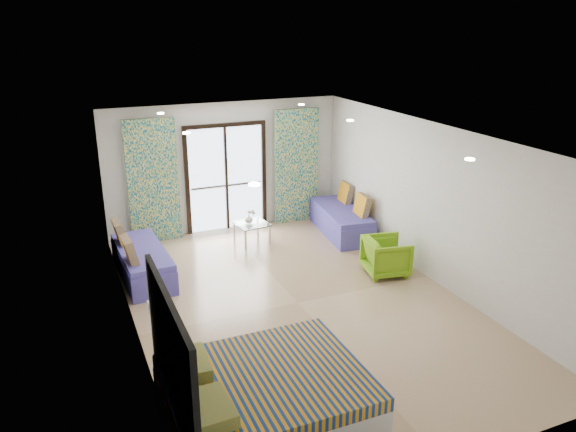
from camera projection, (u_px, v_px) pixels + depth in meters
name	position (u px, v px, depth m)	size (l,w,h in m)	color
floor	(298.00, 303.00, 8.97)	(5.00, 7.50, 0.01)	#917556
ceiling	(299.00, 136.00, 8.07)	(5.00, 7.50, 0.01)	silver
wall_back	(225.00, 167.00, 11.77)	(5.00, 0.01, 2.70)	silver
wall_front	(461.00, 351.00, 5.26)	(5.00, 0.01, 2.70)	silver
wall_left	(130.00, 249.00, 7.59)	(0.01, 7.50, 2.70)	silver
wall_right	(434.00, 204.00, 9.44)	(0.01, 7.50, 2.70)	silver
balcony_door	(226.00, 171.00, 11.77)	(1.76, 0.08, 2.28)	black
balcony_rail	(226.00, 185.00, 11.88)	(1.52, 0.03, 0.04)	#595451
curtain_left	(153.00, 182.00, 11.07)	(1.00, 0.10, 2.50)	beige
curtain_right	(296.00, 166.00, 12.22)	(1.00, 0.10, 2.50)	beige
downlight_a	(254.00, 184.00, 5.82)	(0.12, 0.12, 0.02)	#FFE0B2
downlight_b	(470.00, 159.00, 6.86)	(0.12, 0.12, 0.02)	#FFE0B2
downlight_c	(187.00, 133.00, 8.43)	(0.12, 0.12, 0.02)	#FFE0B2
downlight_d	(350.00, 120.00, 9.46)	(0.12, 0.12, 0.02)	#FFE0B2
downlight_e	(161.00, 113.00, 10.16)	(0.12, 0.12, 0.02)	#FFE0B2
downlight_f	(301.00, 105.00, 11.19)	(0.12, 0.12, 0.02)	#FFE0B2
headboard	(172.00, 361.00, 5.63)	(0.06, 2.10, 1.50)	black
switch_plate	(149.00, 306.00, 6.71)	(0.02, 0.10, 0.10)	silver
bed	(264.00, 398.00, 6.24)	(2.18, 1.78, 0.75)	silver
daybed_left	(142.00, 262.00, 9.76)	(0.84, 1.96, 0.95)	#48419C
daybed_right	(342.00, 220.00, 11.79)	(0.99, 2.03, 0.96)	#48419C
coffee_table	(252.00, 225.00, 11.28)	(0.68, 0.68, 0.71)	silver
vase	(249.00, 219.00, 11.27)	(0.17, 0.17, 0.17)	white
armchair	(386.00, 255.00, 9.87)	(0.72, 0.67, 0.74)	#6DA515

